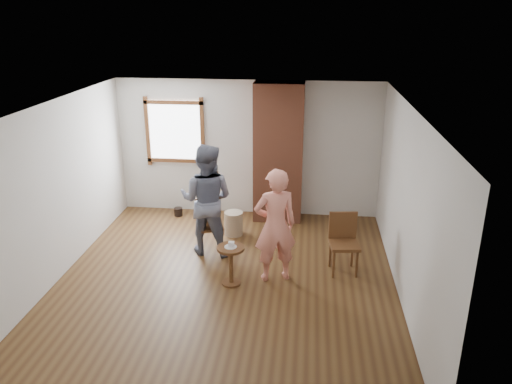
# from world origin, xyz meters

# --- Properties ---
(ground) EXTENTS (5.50, 5.50, 0.00)m
(ground) POSITION_xyz_m (0.00, 0.00, 0.00)
(ground) COLOR brown
(ground) RESTS_ON ground
(room_shell) EXTENTS (5.04, 5.52, 2.62)m
(room_shell) POSITION_xyz_m (-0.06, 0.61, 1.81)
(room_shell) COLOR silver
(room_shell) RESTS_ON ground
(brick_chimney) EXTENTS (0.90, 0.50, 2.60)m
(brick_chimney) POSITION_xyz_m (0.60, 2.50, 1.30)
(brick_chimney) COLOR #A15539
(brick_chimney) RESTS_ON ground
(stoneware_crock) EXTENTS (0.36, 0.36, 0.43)m
(stoneware_crock) POSITION_xyz_m (-0.13, 1.67, 0.21)
(stoneware_crock) COLOR tan
(stoneware_crock) RESTS_ON ground
(dark_pot) EXTENTS (0.21, 0.21, 0.16)m
(dark_pot) POSITION_xyz_m (-1.33, 2.40, 0.08)
(dark_pot) COLOR black
(dark_pot) RESTS_ON ground
(dining_chair_left) EXTENTS (0.52, 0.52, 0.88)m
(dining_chair_left) POSITION_xyz_m (-0.44, 1.07, 0.50)
(dining_chair_left) COLOR brown
(dining_chair_left) RESTS_ON ground
(dining_chair_right) EXTENTS (0.48, 0.48, 0.92)m
(dining_chair_right) POSITION_xyz_m (1.73, 0.58, 0.52)
(dining_chair_right) COLOR brown
(dining_chair_right) RESTS_ON ground
(side_table) EXTENTS (0.40, 0.40, 0.60)m
(side_table) POSITION_xyz_m (0.09, -0.03, 0.40)
(side_table) COLOR brown
(side_table) RESTS_ON ground
(cake_plate) EXTENTS (0.18, 0.18, 0.01)m
(cake_plate) POSITION_xyz_m (0.09, -0.03, 0.60)
(cake_plate) COLOR white
(cake_plate) RESTS_ON side_table
(cake_slice) EXTENTS (0.08, 0.07, 0.06)m
(cake_slice) POSITION_xyz_m (0.10, -0.03, 0.64)
(cake_slice) COLOR white
(cake_slice) RESTS_ON cake_plate
(man) EXTENTS (0.97, 0.80, 1.84)m
(man) POSITION_xyz_m (-0.45, 0.98, 0.92)
(man) COLOR #121632
(man) RESTS_ON ground
(person_pink) EXTENTS (0.73, 0.59, 1.73)m
(person_pink) POSITION_xyz_m (0.71, 0.20, 0.86)
(person_pink) COLOR #F8917C
(person_pink) RESTS_ON ground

